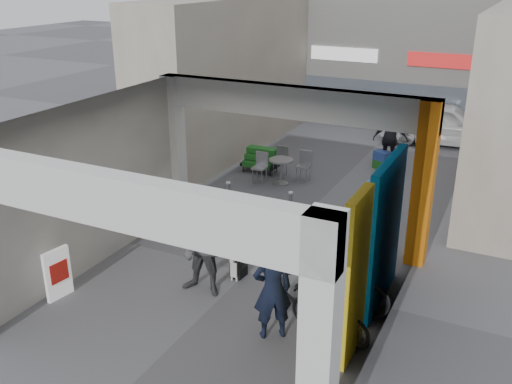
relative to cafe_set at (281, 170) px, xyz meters
The scene contains 20 objects.
ground 5.58m from the cafe_set, 73.31° to the right, with size 90.00×90.00×0.00m, color #5C5C61.
arcade_canopy 6.82m from the cafe_set, 70.84° to the right, with size 6.40×6.45×6.40m.
far_building 9.54m from the cafe_set, 79.52° to the left, with size 18.00×4.08×8.00m.
plaza_bldg_left 4.22m from the cafe_set, 143.32° to the left, with size 2.00×9.00×5.00m, color #B9AD99.
bollard_left 2.97m from the cafe_set, 92.41° to the right, with size 0.09×0.09×0.89m, color gray.
bollard_center 3.47m from the cafe_set, 62.48° to the right, with size 0.09×0.09×0.96m, color gray.
bollard_right 4.54m from the cafe_set, 42.91° to the right, with size 0.09×0.09×0.88m, color gray.
advert_board_near 7.82m from the cafe_set, 98.41° to the right, with size 0.17×0.56×1.00m.
advert_board_far 4.17m from the cafe_set, 105.93° to the right, with size 0.17×0.56×1.00m.
cafe_set is the anchor object (origin of this frame).
produce_stand 0.96m from the cafe_set, 156.64° to the left, with size 1.11×0.60×0.73m.
crate_stack 3.34m from the cafe_set, 44.45° to the left, with size 0.55×0.50×0.56m.
border_collie 5.83m from the cafe_set, 74.78° to the right, with size 0.23×0.46×0.63m.
man_with_dog 7.68m from the cafe_set, 67.18° to the right, with size 0.66×0.43×1.80m, color black.
man_back_turned 6.54m from the cafe_set, 79.03° to the right, with size 0.96×0.75×1.98m, color #434446.
man_elderly 4.58m from the cafe_set, 40.60° to the right, with size 0.75×0.49×1.54m, color #5371A2.
man_crates 3.65m from the cafe_set, 45.19° to the left, with size 1.06×0.44×1.80m, color black.
bicycle_front 6.91m from the cafe_set, 58.15° to the right, with size 0.71×2.05×1.08m, color black.
bicycle_rear 7.72m from the cafe_set, 60.02° to the right, with size 0.44×1.56×0.94m, color black.
white_van 6.98m from the cafe_set, 58.75° to the left, with size 1.76×4.38×1.49m, color silver.
Camera 1 is at (4.74, -9.14, 5.84)m, focal length 40.00 mm.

